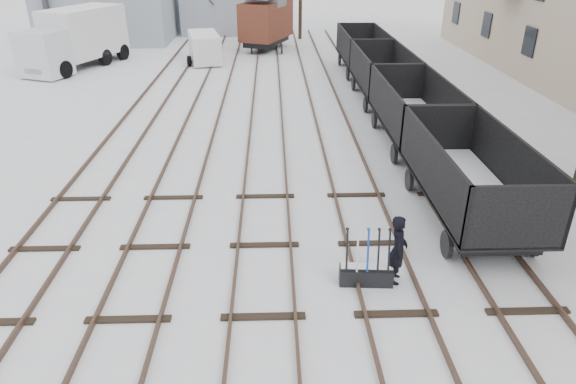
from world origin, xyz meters
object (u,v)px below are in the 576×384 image
panel_van (204,47)px  worker (398,249)px  box_van_wagon (266,19)px  crane (49,16)px  lorry (76,38)px  freight_wagon_a (467,189)px  ground_frame (366,273)px

panel_van → worker: bearing=-85.6°
box_van_wagon → panel_van: (-4.24, -4.23, -1.26)m
crane → lorry: bearing=-65.9°
freight_wagon_a → worker: bearing=-131.9°
panel_van → crane: crane is taller
freight_wagon_a → crane: (-22.39, 27.47, 1.44)m
lorry → crane: size_ratio=0.92×
ground_frame → lorry: 28.48m
box_van_wagon → panel_van: bearing=-112.8°
box_van_wagon → lorry: size_ratio=0.67×
crane → box_van_wagon: bearing=-10.3°
worker → box_van_wagon: size_ratio=0.31×
panel_van → box_van_wagon: bearing=32.9°
worker → lorry: bearing=45.8°
freight_wagon_a → box_van_wagon: box_van_wagon is taller
freight_wagon_a → panel_van: bearing=114.5°
freight_wagon_a → crane: crane is taller
freight_wagon_a → box_van_wagon: 27.57m
ground_frame → worker: bearing=11.6°
box_van_wagon → ground_frame: bearing=-62.8°
worker → crane: bearing=45.7°
panel_van → ground_frame: bearing=-87.2°
worker → freight_wagon_a: freight_wagon_a is taller
box_van_wagon → freight_wagon_a: bearing=-55.0°
box_van_wagon → crane: crane is taller
ground_frame → crane: bearing=125.7°
worker → ground_frame: bearing=110.5°
panel_van → crane: 13.08m
ground_frame → lorry: lorry is taller
lorry → freight_wagon_a: bearing=-27.3°
panel_van → crane: bearing=146.1°
freight_wagon_a → lorry: 27.96m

